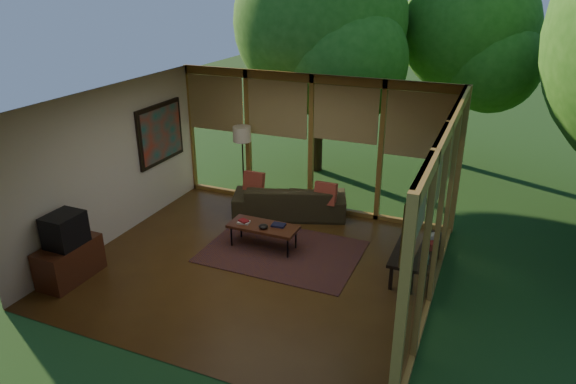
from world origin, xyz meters
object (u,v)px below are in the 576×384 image
at_px(sofa, 290,200).
at_px(coffee_table, 263,227).
at_px(television, 65,230).
at_px(floor_lamp, 242,138).
at_px(media_cabinet, 70,261).
at_px(side_console, 415,250).

distance_m(sofa, coffee_table, 1.41).
xyz_separation_m(television, floor_lamp, (1.13, 3.61, 0.56)).
relative_size(television, coffee_table, 0.46).
height_order(sofa, media_cabinet, sofa).
distance_m(coffee_table, side_console, 2.55).
height_order(floor_lamp, side_console, floor_lamp).
distance_m(sofa, media_cabinet, 4.13).
distance_m(media_cabinet, television, 0.55).
xyz_separation_m(television, coffee_table, (2.30, 2.07, -0.46)).
bearing_deg(side_console, television, -155.31).
distance_m(sofa, side_console, 2.92).
bearing_deg(side_console, floor_lamp, 159.66).
height_order(television, floor_lamp, floor_lamp).
xyz_separation_m(sofa, media_cabinet, (-2.23, -3.47, -0.02)).
bearing_deg(coffee_table, side_console, 3.70).
height_order(media_cabinet, floor_lamp, floor_lamp).
relative_size(media_cabinet, coffee_table, 0.83).
bearing_deg(coffee_table, media_cabinet, -138.37).
relative_size(media_cabinet, television, 1.82).
height_order(coffee_table, side_console, side_console).
distance_m(sofa, floor_lamp, 1.54).
bearing_deg(media_cabinet, television, 0.00).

